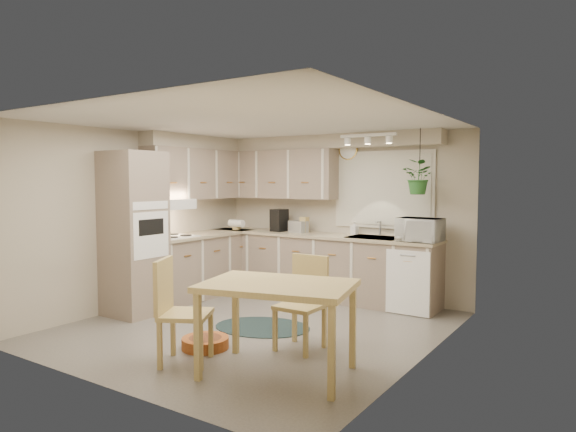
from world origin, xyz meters
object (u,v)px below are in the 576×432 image
Objects in this scene: chair_back at (300,303)px; braided_rug at (262,327)px; pet_bed at (205,343)px; dining_table at (278,328)px; chair_left at (186,311)px; microwave at (420,227)px.

braided_rug is at bearing -28.03° from chair_back.
chair_back reaches higher than pet_bed.
dining_table is 0.70m from chair_back.
chair_back is (0.69, 0.93, -0.02)m from chair_left.
braided_rug is (-0.97, 1.09, -0.41)m from dining_table.
dining_table is at bearing -9.00° from pet_bed.
dining_table is 1.32× the size of chair_left.
chair_left is 2.05× the size of pet_bed.
dining_table is 2.38× the size of microwave.
chair_back is 0.83× the size of braided_rug.
dining_table is at bearing 78.25° from chair_left.
chair_left is 1.80× the size of microwave.
microwave is at bearing 83.06° from dining_table.
chair_back is 1.97× the size of pet_bed.
chair_left is at bearing -71.16° from pet_bed.
dining_table is 1.15× the size of braided_rug.
chair_left is 0.87× the size of braided_rug.
pet_bed is 0.88× the size of microwave.
pet_bed is at bearing 170.96° from chair_left.
chair_back is (-0.19, 0.67, 0.06)m from dining_table.
dining_table is 2.70× the size of pet_bed.
braided_rug is at bearing 156.09° from chair_left.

